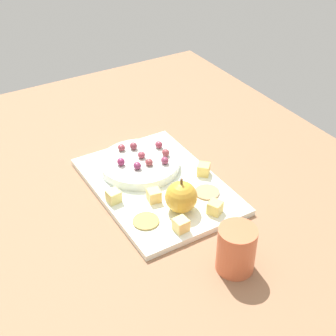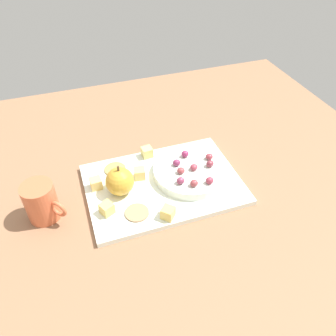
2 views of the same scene
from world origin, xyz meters
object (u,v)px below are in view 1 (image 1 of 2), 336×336
(cheese_cube_0, at_px, (114,196))
(cheese_cube_4, at_px, (183,224))
(grape_3, at_px, (166,153))
(cheese_cube_2, at_px, (203,169))
(grape_8, at_px, (121,147))
(cup, at_px, (236,249))
(cheese_cube_3, at_px, (152,196))
(grape_7, at_px, (165,160))
(grape_2, at_px, (136,165))
(grape_4, at_px, (121,162))
(cracker_0, at_px, (146,221))
(grape_5, at_px, (159,145))
(platter, at_px, (157,186))
(apple_whole, at_px, (181,197))
(cracker_1, at_px, (207,192))
(grape_0, at_px, (141,155))
(grape_1, at_px, (134,146))
(serving_dish, at_px, (140,164))
(cheese_cube_1, at_px, (215,208))

(cheese_cube_0, relative_size, cheese_cube_4, 1.00)
(grape_3, bearing_deg, cheese_cube_2, -147.70)
(cheese_cube_4, xyz_separation_m, grape_8, (0.28, -0.01, 0.02))
(grape_3, distance_m, cup, 0.33)
(cheese_cube_3, xyz_separation_m, grape_7, (0.08, -0.07, 0.02))
(grape_2, distance_m, grape_4, 0.04)
(cracker_0, bearing_deg, grape_7, -42.79)
(cracker_0, bearing_deg, grape_4, -10.69)
(cheese_cube_2, bearing_deg, grape_5, 21.92)
(cheese_cube_2, bearing_deg, cracker_0, 111.83)
(platter, distance_m, apple_whole, 0.11)
(cheese_cube_3, height_order, cup, cup)
(cracker_1, distance_m, grape_4, 0.20)
(grape_0, bearing_deg, cheese_cube_2, -134.62)
(grape_2, bearing_deg, grape_1, -22.76)
(cracker_0, relative_size, grape_8, 2.85)
(platter, height_order, grape_8, grape_8)
(grape_1, bearing_deg, grape_5, -115.01)
(cheese_cube_3, xyz_separation_m, grape_2, (0.09, -0.01, 0.02))
(serving_dish, relative_size, grape_2, 9.76)
(apple_whole, relative_size, cheese_cube_4, 2.53)
(cheese_cube_4, xyz_separation_m, cup, (-0.12, -0.03, 0.02))
(apple_whole, bearing_deg, grape_7, -16.80)
(grape_2, distance_m, grape_7, 0.06)
(cheese_cube_2, xyz_separation_m, cheese_cube_3, (-0.02, 0.14, 0.00))
(grape_3, height_order, grape_8, grape_3)
(platter, distance_m, cheese_cube_4, 0.16)
(serving_dish, height_order, cup, cup)
(cheese_cube_1, xyz_separation_m, grape_4, (0.22, 0.10, 0.02))
(cheese_cube_0, xyz_separation_m, grape_3, (0.06, -0.16, 0.02))
(grape_5, relative_size, grape_7, 1.00)
(grape_2, height_order, cup, cup)
(cracker_0, height_order, grape_1, grape_1)
(cheese_cube_2, distance_m, grape_5, 0.13)
(apple_whole, bearing_deg, grape_3, -19.99)
(cracker_1, distance_m, grape_8, 0.23)
(cheese_cube_3, bearing_deg, cheese_cube_1, -137.25)
(grape_7, bearing_deg, cracker_0, 137.21)
(grape_7, xyz_separation_m, cup, (-0.30, 0.03, 0.00))
(cheese_cube_1, height_order, grape_7, grape_7)
(cheese_cube_0, distance_m, grape_7, 0.15)
(cheese_cube_0, height_order, cup, cup)
(grape_1, distance_m, grape_8, 0.03)
(apple_whole, bearing_deg, grape_8, 4.68)
(cheese_cube_3, xyz_separation_m, cracker_0, (-0.05, 0.04, -0.01))
(grape_2, bearing_deg, grape_4, 41.14)
(grape_1, xyz_separation_m, grape_3, (-0.06, -0.05, -0.00))
(grape_4, bearing_deg, cup, -171.29)
(grape_2, xyz_separation_m, grape_3, (0.01, -0.08, 0.00))
(cheese_cube_2, bearing_deg, apple_whole, 125.95)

